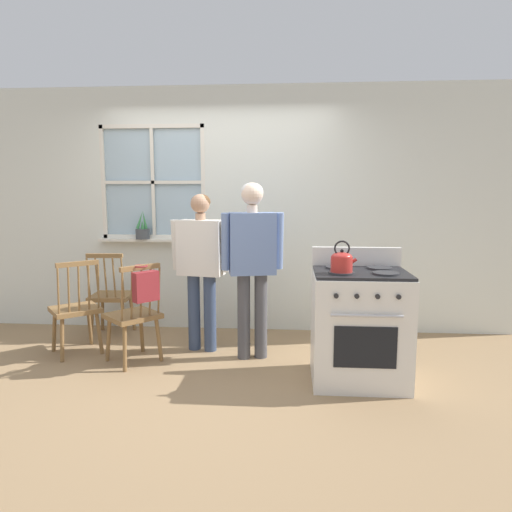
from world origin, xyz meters
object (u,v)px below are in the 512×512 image
at_px(person_elderly_left, 201,258).
at_px(stove, 359,325).
at_px(chair_by_window, 134,316).
at_px(person_teen_center, 252,253).
at_px(kettle, 342,261).
at_px(potted_plant, 143,231).
at_px(handbag, 146,286).
at_px(chair_center_cluster, 111,297).
at_px(chair_near_wall, 76,310).

relative_size(person_elderly_left, stove, 1.42).
height_order(chair_by_window, person_teen_center, person_teen_center).
distance_m(person_elderly_left, kettle, 1.48).
distance_m(person_teen_center, potted_plant, 1.56).
bearing_deg(handbag, potted_plant, 108.76).
bearing_deg(person_elderly_left, chair_by_window, -135.74).
bearing_deg(chair_by_window, potted_plant, -124.48).
bearing_deg(stove, person_elderly_left, 156.13).
bearing_deg(handbag, person_elderly_left, 53.92).
xyz_separation_m(person_elderly_left, stove, (1.43, -0.63, -0.45)).
bearing_deg(potted_plant, chair_center_cluster, -134.61).
height_order(kettle, potted_plant, potted_plant).
distance_m(kettle, potted_plant, 2.51).
bearing_deg(person_teen_center, kettle, -50.67).
height_order(kettle, handbag, kettle).
relative_size(stove, potted_plant, 3.37).
bearing_deg(stove, handbag, 176.68).
xyz_separation_m(person_teen_center, potted_plant, (-1.30, 0.84, 0.12)).
height_order(chair_near_wall, kettle, kettle).
distance_m(stove, handbag, 1.84).
bearing_deg(person_teen_center, potted_plant, 134.42).
relative_size(chair_by_window, stove, 0.85).
bearing_deg(chair_by_window, person_elderly_left, 166.34).
bearing_deg(handbag, chair_near_wall, 157.50).
xyz_separation_m(person_elderly_left, person_teen_center, (0.51, -0.18, 0.08)).
height_order(chair_by_window, potted_plant, potted_plant).
bearing_deg(kettle, person_teen_center, 142.00).
height_order(chair_center_cluster, potted_plant, potted_plant).
relative_size(chair_center_cluster, person_elderly_left, 0.60).
distance_m(chair_center_cluster, kettle, 2.67).
bearing_deg(person_teen_center, chair_near_wall, 167.88).
bearing_deg(chair_center_cluster, handbag, 123.70).
bearing_deg(person_teen_center, handbag, -171.46).
distance_m(kettle, handbag, 1.69).
height_order(potted_plant, handbag, potted_plant).
relative_size(stove, handbag, 3.53).
bearing_deg(chair_center_cluster, person_teen_center, 157.22).
bearing_deg(kettle, chair_center_cluster, 153.85).
bearing_deg(potted_plant, kettle, -34.84).
xyz_separation_m(person_teen_center, handbag, (-0.90, -0.35, -0.25)).
xyz_separation_m(person_teen_center, stove, (0.92, -0.45, -0.53)).
distance_m(chair_by_window, chair_center_cluster, 0.91).
relative_size(person_elderly_left, kettle, 6.23).
relative_size(stove, kettle, 4.39).
distance_m(chair_center_cluster, person_teen_center, 1.77).
xyz_separation_m(chair_near_wall, chair_center_cluster, (0.12, 0.58, 0.00)).
bearing_deg(chair_center_cluster, kettle, 150.54).
relative_size(person_elderly_left, person_teen_center, 0.94).
bearing_deg(potted_plant, person_elderly_left, -40.03).
distance_m(chair_near_wall, person_elderly_left, 1.30).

